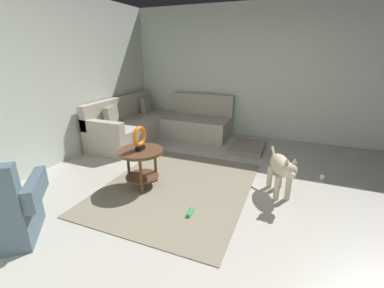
{
  "coord_description": "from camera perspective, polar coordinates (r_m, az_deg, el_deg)",
  "views": [
    {
      "loc": [
        -2.7,
        -0.69,
        1.77
      ],
      "look_at": [
        0.45,
        0.6,
        0.55
      ],
      "focal_mm": 24.17,
      "sensor_mm": 36.0,
      "label": 1
    }
  ],
  "objects": [
    {
      "name": "dog_toy_rope",
      "position": [
        3.07,
        -0.44,
        -14.88
      ],
      "size": [
        0.16,
        0.06,
        0.05
      ],
      "primitive_type": "cylinder",
      "rotation": [
        0.0,
        1.57,
        0.09
      ],
      "color": "green",
      "rests_on": "ground_plane"
    },
    {
      "name": "area_rug",
      "position": [
        3.63,
        -3.3,
        -9.42
      ],
      "size": [
        2.3,
        1.9,
        0.01
      ],
      "primitive_type": "cube",
      "color": "gray",
      "rests_on": "ground_plane"
    },
    {
      "name": "dog_toy_ball",
      "position": [
        4.26,
        26.9,
        -6.51
      ],
      "size": [
        0.08,
        0.08,
        0.08
      ],
      "primitive_type": "sphere",
      "color": "silver",
      "rests_on": "ground_plane"
    },
    {
      "name": "torus_sculpture",
      "position": [
        3.44,
        -11.52,
        1.38
      ],
      "size": [
        0.28,
        0.08,
        0.33
      ],
      "color": "black",
      "rests_on": "side_table"
    },
    {
      "name": "wall_right",
      "position": [
        5.7,
        15.8,
        14.77
      ],
      "size": [
        0.12,
        6.0,
        2.7
      ],
      "primitive_type": "cube",
      "color": "silver",
      "rests_on": "ground_plane"
    },
    {
      "name": "sectional_couch",
      "position": [
        5.61,
        -7.51,
        4.24
      ],
      "size": [
        2.2,
        2.25,
        0.88
      ],
      "color": "#B2A899",
      "rests_on": "ground_plane"
    },
    {
      "name": "dog",
      "position": [
        3.47,
        19.15,
        -5.11
      ],
      "size": [
        0.8,
        0.4,
        0.63
      ],
      "rotation": [
        0.0,
        0.0,
        1.96
      ],
      "color": "beige",
      "rests_on": "ground_plane"
    },
    {
      "name": "ground_plane",
      "position": [
        3.33,
        6.82,
        -13.59
      ],
      "size": [
        6.0,
        6.0,
        0.1
      ],
      "primitive_type": "cube",
      "color": "#B7B2A8"
    },
    {
      "name": "side_table",
      "position": [
        3.54,
        -11.2,
        -3.15
      ],
      "size": [
        0.6,
        0.6,
        0.54
      ],
      "color": "brown",
      "rests_on": "ground_plane"
    },
    {
      "name": "dog_bed_mat",
      "position": [
        5.05,
        12.15,
        -0.74
      ],
      "size": [
        0.8,
        0.6,
        0.09
      ],
      "primitive_type": "cube",
      "color": "gray",
      "rests_on": "ground_plane"
    },
    {
      "name": "wall_back",
      "position": [
        4.55,
        -31.63,
        11.58
      ],
      "size": [
        6.0,
        0.12,
        2.7
      ],
      "primitive_type": "cube",
      "color": "silver",
      "rests_on": "ground_plane"
    }
  ]
}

